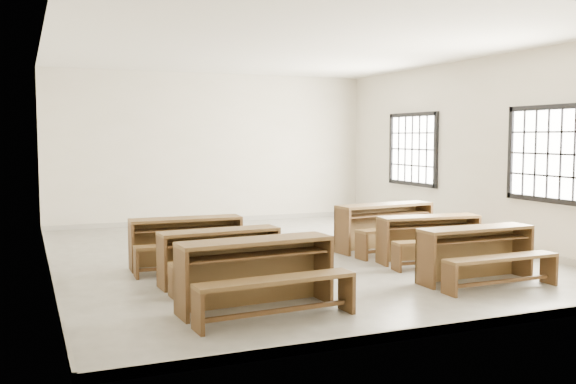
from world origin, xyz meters
name	(u,v)px	position (x,y,z in m)	size (l,w,h in m)	color
room	(293,118)	(0.09, 0.00, 2.14)	(8.50, 8.50, 3.20)	gray
desk_set_0	(258,269)	(-1.50, -2.78, 0.45)	(1.76, 1.00, 0.76)	brown
desk_set_1	(221,253)	(-1.52, -1.46, 0.40)	(1.58, 0.89, 0.69)	brown
desk_set_2	(187,239)	(-1.67, -0.28, 0.41)	(1.60, 0.87, 0.71)	brown
desk_set_3	(478,250)	(1.55, -2.60, 0.41)	(1.57, 0.83, 0.71)	brown
desk_set_4	(430,236)	(1.73, -1.30, 0.40)	(1.61, 0.96, 0.69)	brown
desk_set_5	(386,223)	(1.66, -0.18, 0.44)	(1.78, 1.06, 0.76)	brown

